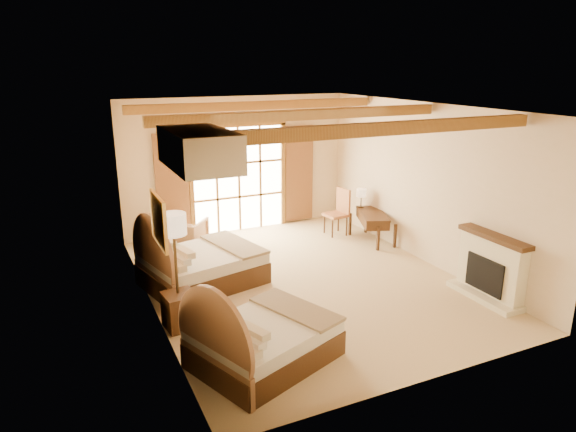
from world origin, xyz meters
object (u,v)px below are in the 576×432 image
bed_near (256,339)px  desk (372,226)px  nightstand (180,310)px  armchair (185,236)px  bed_far (195,264)px

bed_near → desk: bearing=18.9°
bed_near → nightstand: size_ratio=4.06×
armchair → nightstand: bearing=113.2°
bed_far → nightstand: 1.58m
bed_far → desk: size_ratio=1.72×
bed_near → armchair: bed_near is taller
armchair → desk: 4.18m
nightstand → armchair: 3.35m
bed_near → bed_far: 2.87m
nightstand → bed_far: bearing=59.6°
nightstand → armchair: bearing=67.5°
nightstand → desk: size_ratio=0.41×
bed_far → desk: (4.31, 0.68, -0.04)m
bed_far → nightstand: (-0.62, -1.45, -0.12)m
bed_near → desk: (4.24, 3.55, -0.00)m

